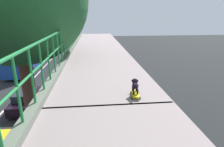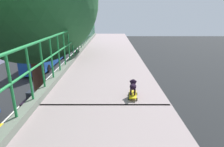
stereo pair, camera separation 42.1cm
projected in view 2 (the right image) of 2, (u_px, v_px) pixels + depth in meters
The scene contains 5 objects.
car_black_fifth at pixel (42, 96), 14.65m from camera, with size 1.80×4.09×1.39m.
city_bus at pixel (47, 52), 25.44m from camera, with size 2.60×11.99×3.27m.
roadside_tree_mid at pixel (29, 2), 7.60m from camera, with size 5.79×5.79×10.04m.
toy_skateboard at pixel (133, 95), 3.92m from camera, with size 0.23×0.42×0.08m.
small_dog at pixel (133, 85), 3.92m from camera, with size 0.17×0.34×0.29m.
Camera 2 is at (1.29, -1.93, 6.87)m, focal length 29.20 mm.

